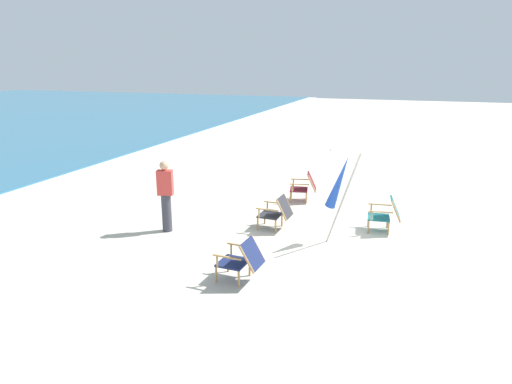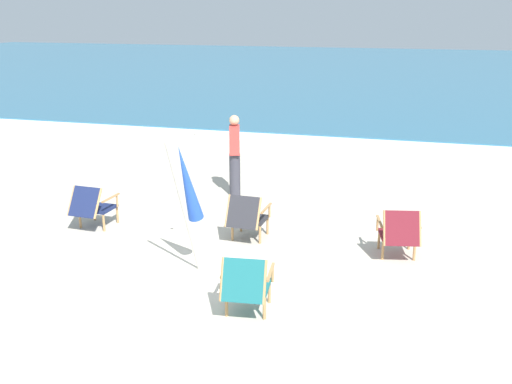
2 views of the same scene
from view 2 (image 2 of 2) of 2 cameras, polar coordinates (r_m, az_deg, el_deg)
ground_plane at (r=8.55m, az=-6.81°, el=-8.08°), size 80.00×80.00×0.00m
sea at (r=37.23m, az=10.93°, el=11.33°), size 80.00×40.00×0.10m
surf_band at (r=17.28m, az=5.07°, el=5.06°), size 80.00×1.10×0.06m
beach_chair_front_right at (r=9.20m, az=13.49°, el=-3.72°), size 0.71×0.83×0.80m
beach_chair_mid_center at (r=10.52m, az=-15.34°, el=-1.24°), size 0.63×0.80×0.78m
beach_chair_back_left at (r=7.34m, az=-0.95°, el=-8.72°), size 0.65×0.77×0.80m
beach_chair_front_left at (r=9.62m, az=-0.86°, el=-2.30°), size 0.61×0.75×0.79m
umbrella_furled_blue at (r=8.17m, az=-6.57°, el=0.69°), size 0.35×0.74×2.04m
person_near_chairs at (r=11.90m, az=-2.05°, el=3.57°), size 0.29×0.38×1.63m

